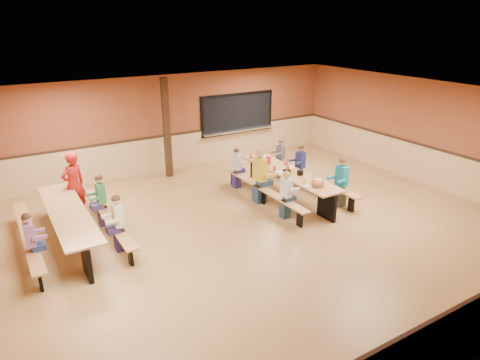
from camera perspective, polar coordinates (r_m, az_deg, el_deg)
ground at (r=9.94m, az=1.46°, el=-6.76°), size 12.00×12.00×0.00m
room_envelope at (r=9.64m, az=1.50°, el=-3.12°), size 12.04×10.04×3.02m
kitchen_pass_through at (r=14.73m, az=-0.32°, el=8.63°), size 2.78×0.28×1.38m
structural_post at (r=13.03m, az=-9.74°, el=6.77°), size 0.18×0.18×3.00m
cafeteria_table_main at (r=11.59m, az=6.47°, el=0.11°), size 1.91×3.70×0.74m
cafeteria_table_second at (r=9.92m, az=-21.84°, el=-5.03°), size 1.91×3.70×0.74m
seated_child_white_left at (r=10.37m, az=6.13°, el=-2.02°), size 0.36×0.29×1.19m
seated_adult_yellow at (r=11.19m, az=2.65°, el=0.58°), size 0.49×0.40×1.46m
seated_child_grey_left at (r=12.19m, az=-0.46°, el=1.55°), size 0.34×0.28×1.15m
seated_child_teal_right at (r=11.27m, az=13.35°, el=-0.32°), size 0.41×0.33×1.29m
seated_child_navy_right at (r=12.45m, az=8.03°, el=1.89°), size 0.37×0.30×1.21m
seated_child_char_right at (r=13.18m, az=5.40°, el=2.93°), size 0.34×0.27×1.14m
seated_child_purple_sec at (r=9.08m, az=-26.07°, el=-7.59°), size 0.37×0.30×1.21m
seated_child_green_sec at (r=10.47m, az=-18.00°, el=-2.63°), size 0.38×0.31×1.23m
seated_child_tan_sec at (r=9.23m, az=-15.90°, el=-5.60°), size 0.38×0.31×1.23m
standing_woman at (r=11.10m, az=-21.29°, el=-0.56°), size 0.71×0.60×1.64m
punch_pitcher at (r=12.04m, az=3.75°, el=2.64°), size 0.16×0.16×0.22m
chip_bowl at (r=10.60m, az=10.32°, el=-0.45°), size 0.32×0.32×0.15m
napkin_dispenser at (r=11.29m, az=8.02°, el=0.97°), size 0.10×0.14×0.13m
condiment_mustard at (r=11.30m, az=6.90°, el=1.15°), size 0.06×0.06×0.17m
condiment_ketchup at (r=11.48m, az=6.45°, el=1.49°), size 0.06×0.06×0.17m
table_paddle at (r=11.46m, az=6.29°, el=1.75°), size 0.16×0.16×0.56m
place_settings at (r=11.50m, az=6.52°, el=1.37°), size 0.65×3.30×0.11m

